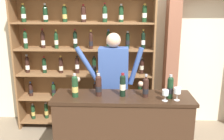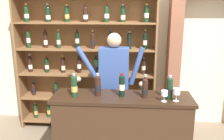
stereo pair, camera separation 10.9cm
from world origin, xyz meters
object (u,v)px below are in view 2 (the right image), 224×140
Objects in this scene: tasting_counter at (122,133)px; tasting_bottle_vin_santo at (74,86)px; tasting_bottle_chianti at (145,88)px; wine_glass_center at (177,92)px; tasting_bottle_riserva at (98,85)px; wine_shelf at (87,59)px; tasting_bottle_brunello at (122,85)px; shopkeeper at (114,79)px; tasting_bottle_grappa at (170,88)px; wine_glass_spare at (164,94)px.

tasting_counter is 0.86m from tasting_bottle_vin_santo.
wine_glass_center is at bearing -15.36° from tasting_bottle_chianti.
wine_shelf is at bearing 106.59° from tasting_bottle_riserva.
wine_glass_center is at bearing -10.69° from tasting_counter.
wine_glass_center is (0.63, -0.12, -0.03)m from tasting_bottle_brunello.
shopkeeper is 5.98× the size of tasting_bottle_chianti.
wine_glass_center is (1.21, -0.07, -0.02)m from tasting_bottle_vin_santo.
tasting_bottle_brunello is at bearing 168.97° from wine_glass_center.
shopkeeper is 0.91m from tasting_bottle_grappa.
shopkeeper is 0.55m from tasting_bottle_brunello.
tasting_bottle_vin_santo reaches higher than wine_glass_spare.
tasting_counter is 5.99× the size of tasting_bottle_chianti.
shopkeeper reaches higher than tasting_bottle_chianti.
wine_shelf is 0.80m from shopkeeper.
tasting_bottle_brunello and tasting_bottle_grappa have the same top height.
shopkeeper is (0.50, -0.60, -0.15)m from wine_shelf.
tasting_bottle_riserva is at bearing 10.28° from tasting_bottle_vin_santo.
wine_glass_spare is 0.14m from wine_glass_center.
tasting_bottle_grappa is 1.87× the size of wine_glass_center.
tasting_bottle_riserva is (-0.16, -0.53, 0.07)m from shopkeeper.
tasting_bottle_chianti is 2.13× the size of wine_glass_spare.
tasting_counter is at bearing -75.85° from shopkeeper.
tasting_counter is 1.00× the size of shopkeeper.
wine_shelf reaches higher than tasting_bottle_chianti.
tasting_bottle_brunello is (0.57, 0.05, 0.01)m from tasting_bottle_vin_santo.
wine_glass_spare reaches higher than tasting_counter.
tasting_bottle_riserva reaches higher than tasting_counter.
tasting_bottle_brunello is 0.52m from wine_glass_spare.
wine_glass_spare is at bearing -4.97° from tasting_bottle_vin_santo.
tasting_bottle_riserva is 2.12× the size of wine_glass_spare.
wine_glass_spare is (1.07, -0.09, -0.04)m from tasting_bottle_vin_santo.
tasting_bottle_brunello is 1.02× the size of tasting_bottle_chianti.
tasting_counter is at bearing -53.36° from tasting_bottle_brunello.
tasting_bottle_vin_santo is (0.06, -1.19, -0.08)m from wine_shelf.
wine_glass_spare is at bearing -47.30° from shopkeeper.
tasting_counter is at bearing 169.31° from wine_glass_center.
tasting_bottle_chianti is 0.98× the size of tasting_bottle_grappa.
wine_shelf reaches higher than wine_glass_center.
tasting_bottle_vin_santo is at bearing -175.19° from tasting_counter.
wine_shelf is 1.37× the size of shopkeeper.
wine_shelf is 8.01× the size of tasting_bottle_vin_santo.
wine_glass_spare is at bearing -127.00° from tasting_bottle_grappa.
tasting_bottle_chianti reaches higher than tasting_counter.
wine_shelf is 1.49m from tasting_counter.
wine_shelf is at bearing 135.19° from wine_glass_center.
wine_glass_center is at bearing 8.94° from wine_glass_spare.
shopkeeper is at bearing 104.15° from tasting_counter.
tasting_counter is at bearing -0.43° from tasting_bottle_riserva.
tasting_counter is 0.85m from tasting_bottle_grappa.
wine_glass_center is (0.93, -0.12, -0.02)m from tasting_bottle_riserva.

